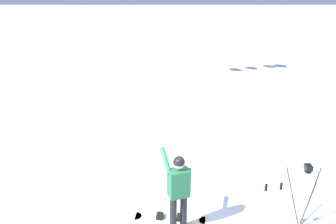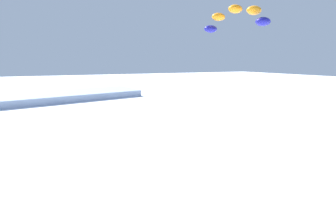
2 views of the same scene
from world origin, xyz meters
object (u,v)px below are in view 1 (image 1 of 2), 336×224
snowboard (170,218)px  camera_tripod (306,184)px  snowboarder (179,186)px  ski_poles (272,203)px

snowboard → camera_tripod: 2.84m
snowboarder → ski_poles: bearing=172.2°
camera_tripod → ski_poles: camera_tripod is taller
camera_tripod → ski_poles: (0.73, 0.28, -0.23)m
snowboarder → snowboard: bearing=-63.6°
ski_poles → camera_tripod: bearing=-159.1°
snowboard → camera_tripod: size_ratio=1.21×
snowboarder → ski_poles: size_ratio=1.40×
snowboard → snowboarder: bearing=116.4°
snowboarder → ski_poles: snowboarder is taller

